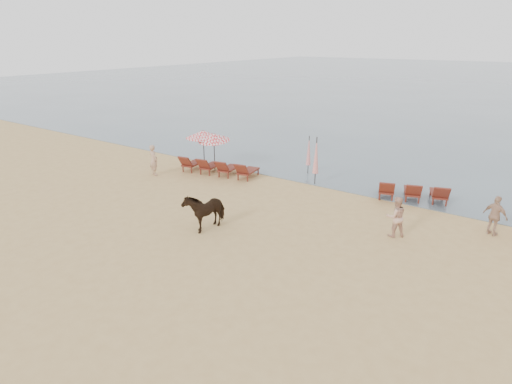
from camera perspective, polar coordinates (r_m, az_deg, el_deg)
ground at (r=14.73m, az=-11.39°, el=-9.48°), size 120.00×120.00×0.00m
sea at (r=89.45m, az=29.59°, el=12.81°), size 160.00×140.00×0.06m
lounger_cluster_left at (r=23.62m, az=-5.11°, el=3.40°), size 4.43×2.46×0.66m
lounger_cluster_right at (r=21.02m, az=20.15°, el=0.12°), size 3.41×2.63×0.66m
umbrella_open_left_a at (r=24.52m, az=-7.06°, el=7.66°), size 1.96×1.96×2.23m
umbrella_open_left_b at (r=23.96m, az=-5.64°, el=7.29°), size 1.76×1.80×2.25m
umbrella_closed_left at (r=21.84m, az=8.02°, el=4.83°), size 0.30×0.30×2.49m
umbrella_closed_right at (r=23.58m, az=7.05°, el=5.48°), size 0.26×0.26×2.15m
cow at (r=16.96m, az=-6.82°, el=-2.35°), size 0.93×1.83×1.50m
beachgoer_left at (r=24.03m, az=-13.49°, el=4.17°), size 0.70×0.56×1.69m
beachgoer_right_a at (r=16.92m, az=18.12°, el=-3.15°), size 0.98×0.96×1.59m
beachgoer_right_b at (r=18.53m, az=29.27°, el=-2.79°), size 1.00×0.70×1.57m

